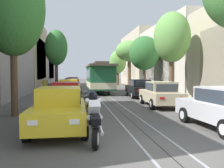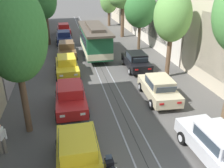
% 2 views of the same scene
% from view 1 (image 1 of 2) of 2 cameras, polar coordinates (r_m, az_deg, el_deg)
% --- Properties ---
extents(ground_plane, '(160.00, 160.00, 0.00)m').
position_cam_1_polar(ground_plane, '(25.17, -3.00, -2.26)').
color(ground_plane, '#4C4947').
extents(trolley_track_rails, '(1.14, 55.96, 0.01)m').
position_cam_1_polar(trolley_track_rails, '(27.94, -3.53, -1.78)').
color(trolley_track_rails, gray).
rests_on(trolley_track_rails, ground).
extents(building_facade_left, '(5.76, 47.66, 9.84)m').
position_cam_1_polar(building_facade_left, '(28.70, -23.29, 6.50)').
color(building_facade_left, tan).
rests_on(building_facade_left, ground).
extents(building_facade_right, '(5.29, 47.66, 9.69)m').
position_cam_1_polar(building_facade_right, '(32.67, 13.37, 6.26)').
color(building_facade_right, '#BCAD93').
rests_on(building_facade_right, ground).
extents(parked_car_yellow_near_left, '(2.00, 4.36, 1.58)m').
position_cam_1_polar(parked_car_yellow_near_left, '(8.84, -12.56, -5.86)').
color(parked_car_yellow_near_left, gold).
rests_on(parked_car_yellow_near_left, ground).
extents(parked_car_red_second_left, '(2.01, 4.37, 1.58)m').
position_cam_1_polar(parked_car_red_second_left, '(14.28, -11.23, -2.69)').
color(parked_car_red_second_left, red).
rests_on(parked_car_red_second_left, ground).
extents(parked_car_yellow_mid_left, '(2.09, 4.40, 1.58)m').
position_cam_1_polar(parked_car_yellow_mid_left, '(20.26, -10.52, -1.17)').
color(parked_car_yellow_mid_left, gold).
rests_on(parked_car_yellow_mid_left, ground).
extents(parked_car_brown_fourth_left, '(2.01, 4.37, 1.58)m').
position_cam_1_polar(parked_car_brown_fourth_left, '(25.41, -9.70, -0.44)').
color(parked_car_brown_fourth_left, brown).
rests_on(parked_car_brown_fourth_left, ground).
extents(parked_car_navy_fifth_left, '(2.07, 4.39, 1.58)m').
position_cam_1_polar(parked_car_navy_fifth_left, '(31.22, -9.79, 0.09)').
color(parked_car_navy_fifth_left, '#19234C').
rests_on(parked_car_navy_fifth_left, ground).
extents(parked_car_red_sixth_left, '(2.10, 4.41, 1.58)m').
position_cam_1_polar(parked_car_red_sixth_left, '(36.82, -9.43, 0.45)').
color(parked_car_red_sixth_left, red).
rests_on(parked_car_red_sixth_left, ground).
extents(parked_car_silver_near_right, '(2.13, 4.42, 1.58)m').
position_cam_1_polar(parked_car_silver_near_right, '(9.82, 25.51, -5.21)').
color(parked_car_silver_near_right, '#B7B7BC').
rests_on(parked_car_silver_near_right, ground).
extents(parked_car_beige_second_right, '(2.14, 4.42, 1.58)m').
position_cam_1_polar(parked_car_beige_second_right, '(15.23, 11.66, -2.37)').
color(parked_car_beige_second_right, '#C1B28E').
rests_on(parked_car_beige_second_right, ground).
extents(parked_car_black_mid_right, '(2.07, 4.39, 1.58)m').
position_cam_1_polar(parked_car_black_mid_right, '(20.93, 6.69, -1.03)').
color(parked_car_black_mid_right, black).
rests_on(parked_car_black_mid_right, ground).
extents(street_tree_kerb_left_near, '(3.08, 2.96, 7.71)m').
position_cam_1_polar(street_tree_kerb_left_near, '(12.92, -22.89, 16.70)').
color(street_tree_kerb_left_near, brown).
rests_on(street_tree_kerb_left_near, ground).
extents(street_tree_kerb_left_second, '(2.88, 2.99, 7.74)m').
position_cam_1_polar(street_tree_kerb_left_second, '(31.39, -13.36, 8.48)').
color(street_tree_kerb_left_second, '#4C3826').
rests_on(street_tree_kerb_left_second, ground).
extents(street_tree_kerb_right_second, '(2.86, 3.10, 7.00)m').
position_cam_1_polar(street_tree_kerb_right_second, '(19.67, 14.31, 10.81)').
color(street_tree_kerb_right_second, brown).
rests_on(street_tree_kerb_right_second, ground).
extents(street_tree_kerb_right_mid, '(3.60, 3.15, 6.49)m').
position_cam_1_polar(street_tree_kerb_right_mid, '(27.88, 7.89, 7.40)').
color(street_tree_kerb_right_mid, '#4C3826').
rests_on(street_tree_kerb_right_mid, ground).
extents(street_tree_kerb_right_fourth, '(3.98, 3.33, 6.90)m').
position_cam_1_polar(street_tree_kerb_right_fourth, '(34.48, 4.22, 7.84)').
color(street_tree_kerb_right_fourth, brown).
rests_on(street_tree_kerb_right_fourth, ground).
extents(street_tree_kerb_right_far, '(3.06, 2.58, 6.38)m').
position_cam_1_polar(street_tree_kerb_right_far, '(43.28, 1.40, 5.31)').
color(street_tree_kerb_right_far, brown).
rests_on(street_tree_kerb_right_far, ground).
extents(cable_car_trolley, '(2.64, 9.15, 3.28)m').
position_cam_1_polar(cable_car_trolley, '(25.28, -3.05, 1.54)').
color(cable_car_trolley, '#1E5B38').
rests_on(cable_car_trolley, ground).
extents(motorcycle_with_rider, '(0.55, 1.95, 1.55)m').
position_cam_1_polar(motorcycle_with_rider, '(7.08, -4.59, -7.73)').
color(motorcycle_with_rider, black).
rests_on(motorcycle_with_rider, ground).
extents(pedestrian_on_left_pavement, '(0.55, 0.42, 1.65)m').
position_cam_1_polar(pedestrian_on_left_pavement, '(25.56, -15.99, -0.18)').
color(pedestrian_on_left_pavement, slate).
rests_on(pedestrian_on_left_pavement, ground).
extents(pedestrian_crossing_far, '(0.55, 0.35, 1.66)m').
position_cam_1_polar(pedestrian_crossing_far, '(31.51, -14.99, 0.32)').
color(pedestrian_crossing_far, black).
rests_on(pedestrian_crossing_far, ground).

